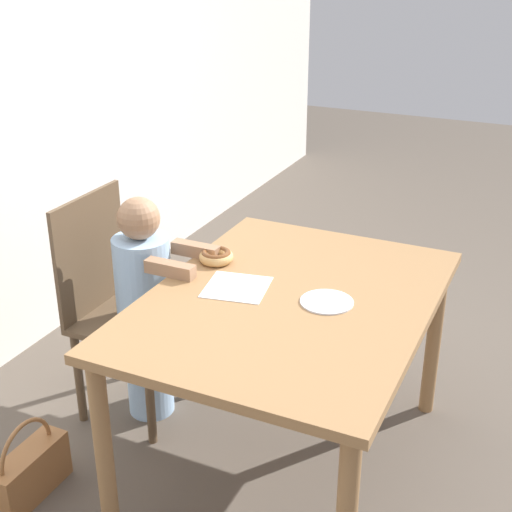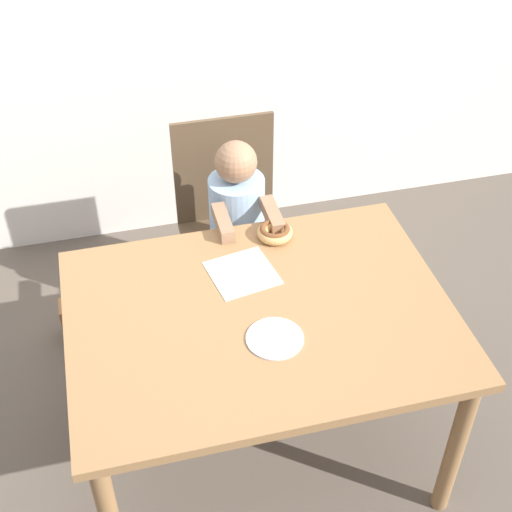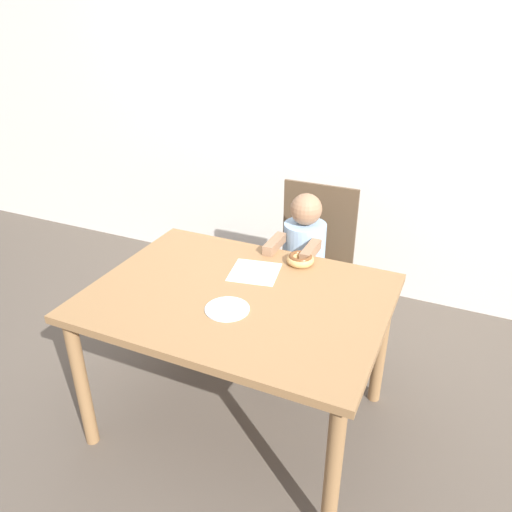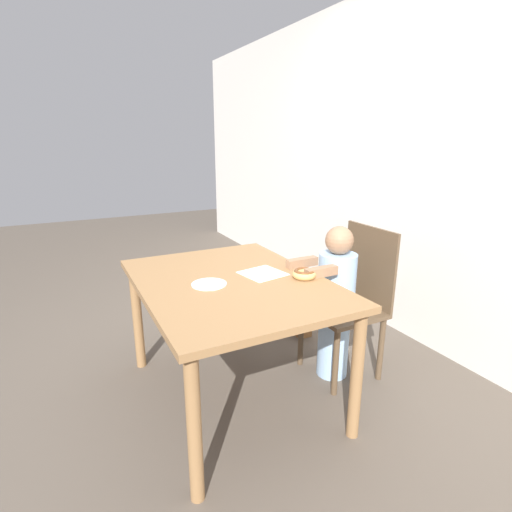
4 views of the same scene
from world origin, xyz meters
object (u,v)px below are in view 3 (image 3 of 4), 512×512
Objects in this scene: donut at (300,259)px; handbag at (216,299)px; child_figure at (303,275)px; chair at (310,267)px.

donut is 0.41× the size of handbag.
chair is at bearing 90.00° from child_figure.
chair is 0.72m from handbag.
handbag is (-0.62, -0.01, -0.37)m from chair.
chair is 0.50m from donut.
chair reaches higher than handbag.
handbag is at bearing 169.26° from child_figure.
child_figure is 0.39m from donut.
donut is 1.03m from handbag.
child_figure reaches higher than chair.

